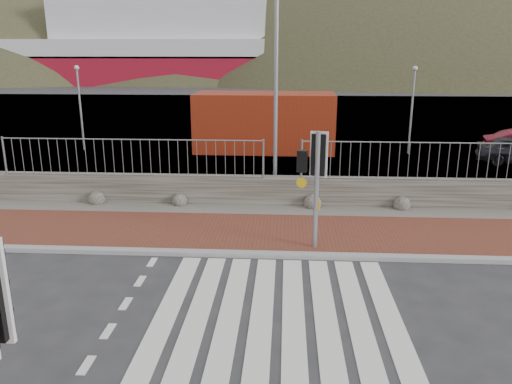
# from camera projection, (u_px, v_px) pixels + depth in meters

# --- Properties ---
(ground) EXTENTS (220.00, 220.00, 0.00)m
(ground) POSITION_uv_depth(u_px,v_px,m) (277.00, 322.00, 9.17)
(ground) COLOR #28282B
(ground) RESTS_ON ground
(sidewalk_far) EXTENTS (40.00, 3.00, 0.08)m
(sidewalk_far) POSITION_uv_depth(u_px,v_px,m) (281.00, 234.00, 13.47)
(sidewalk_far) COLOR brown
(sidewalk_far) RESTS_ON ground
(kerb_far) EXTENTS (40.00, 0.25, 0.12)m
(kerb_far) POSITION_uv_depth(u_px,v_px,m) (280.00, 255.00, 12.03)
(kerb_far) COLOR gray
(kerb_far) RESTS_ON ground
(zebra_crossing) EXTENTS (4.62, 5.60, 0.01)m
(zebra_crossing) POSITION_uv_depth(u_px,v_px,m) (277.00, 322.00, 9.16)
(zebra_crossing) COLOR silver
(zebra_crossing) RESTS_ON ground
(gravel_strip) EXTENTS (40.00, 1.50, 0.06)m
(gravel_strip) POSITION_uv_depth(u_px,v_px,m) (281.00, 211.00, 15.40)
(gravel_strip) COLOR #59544C
(gravel_strip) RESTS_ON ground
(stone_wall) EXTENTS (40.00, 0.60, 0.90)m
(stone_wall) POSITION_uv_depth(u_px,v_px,m) (282.00, 191.00, 16.05)
(stone_wall) COLOR #403B34
(stone_wall) RESTS_ON ground
(railing) EXTENTS (18.07, 0.07, 1.22)m
(railing) POSITION_uv_depth(u_px,v_px,m) (283.00, 150.00, 15.53)
(railing) COLOR gray
(railing) RESTS_ON stone_wall
(quay) EXTENTS (120.00, 40.00, 0.50)m
(quay) POSITION_uv_depth(u_px,v_px,m) (285.00, 120.00, 35.95)
(quay) COLOR #4C4C4F
(quay) RESTS_ON ground
(water) EXTENTS (220.00, 50.00, 0.05)m
(water) POSITION_uv_depth(u_px,v_px,m) (286.00, 86.00, 69.55)
(water) COLOR #3F4C54
(water) RESTS_ON ground
(ferry) EXTENTS (50.00, 16.00, 20.00)m
(ferry) POSITION_uv_depth(u_px,v_px,m) (122.00, 46.00, 74.32)
(ferry) COLOR maroon
(ferry) RESTS_ON ground
(hills_backdrop) EXTENTS (254.00, 90.00, 100.00)m
(hills_backdrop) POSITION_uv_depth(u_px,v_px,m) (318.00, 195.00, 99.47)
(hills_backdrop) COLOR #323620
(hills_backdrop) RESTS_ON ground
(traffic_signal_far) EXTENTS (0.73, 0.38, 2.98)m
(traffic_signal_far) POSITION_uv_depth(u_px,v_px,m) (316.00, 165.00, 11.93)
(traffic_signal_far) COLOR gray
(traffic_signal_far) RESTS_ON ground
(streetlight) EXTENTS (1.59, 0.62, 7.66)m
(streetlight) POSITION_uv_depth(u_px,v_px,m) (280.00, 67.00, 15.80)
(streetlight) COLOR gray
(streetlight) RESTS_ON ground
(shipping_container) EXTENTS (6.80, 2.90, 2.82)m
(shipping_container) POSITION_uv_depth(u_px,v_px,m) (265.00, 122.00, 24.52)
(shipping_container) COLOR maroon
(shipping_container) RESTS_ON ground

